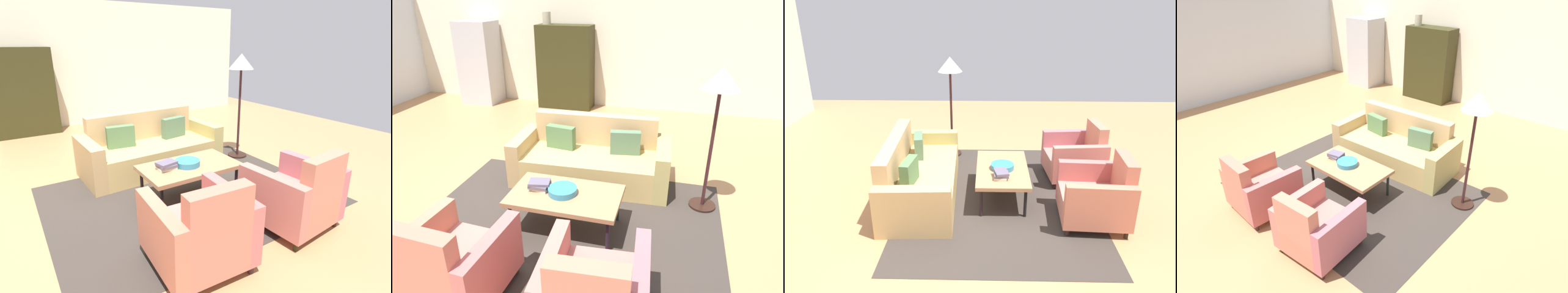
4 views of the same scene
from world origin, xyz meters
TOP-DOWN VIEW (x-y plane):
  - ground_plane at (0.00, 0.00)m, footprint 11.55×11.55m
  - wall_back at (0.00, 3.98)m, footprint 9.62×0.12m
  - area_rug at (0.56, -0.61)m, footprint 3.40×2.60m
  - couch at (0.56, 0.52)m, footprint 2.14×0.99m
  - coffee_table at (0.56, -0.66)m, footprint 1.20×0.70m
  - armchair_left at (-0.04, -1.83)m, footprint 0.84×0.84m
  - armchair_right at (1.17, -1.83)m, footprint 0.86×0.86m
  - fruit_bowl at (0.53, -0.66)m, footprint 0.31×0.31m
  - book_stack at (0.26, -0.64)m, footprint 0.25×0.20m
  - cabinet at (-0.84, 3.63)m, footprint 1.20×0.51m
  - floor_lamp at (2.06, 0.17)m, footprint 0.40×0.40m

SIDE VIEW (x-z plane):
  - ground_plane at x=0.00m, z-range 0.00..0.00m
  - area_rug at x=0.56m, z-range 0.00..0.01m
  - couch at x=0.56m, z-range -0.14..0.72m
  - armchair_left at x=-0.04m, z-range -0.10..0.78m
  - armchair_right at x=1.17m, z-range -0.10..0.78m
  - coffee_table at x=0.56m, z-range 0.18..0.62m
  - fruit_bowl at x=0.53m, z-range 0.44..0.51m
  - book_stack at x=0.26m, z-range 0.44..0.54m
  - cabinet at x=-0.84m, z-range 0.00..1.80m
  - wall_back at x=0.00m, z-range 0.00..2.80m
  - floor_lamp at x=2.06m, z-range 0.58..2.30m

